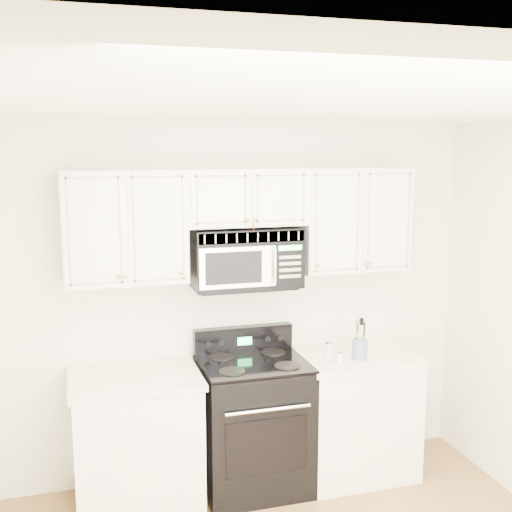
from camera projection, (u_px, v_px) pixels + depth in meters
name	position (u px, v px, depth m)	size (l,w,h in m)	color
room	(333.00, 384.00, 3.05)	(3.51, 3.51, 2.61)	brown
base_cabinet_left	(137.00, 445.00, 4.33)	(0.86, 0.65, 0.92)	beige
base_cabinet_right	(354.00, 417.00, 4.78)	(0.86, 0.65, 0.92)	beige
range	(253.00, 422.00, 4.55)	(0.74, 0.67, 1.11)	black
upper_cabinets	(244.00, 217.00, 4.44)	(2.44, 0.37, 0.75)	beige
microwave	(245.00, 257.00, 4.46)	(0.75, 0.43, 0.41)	black
utensil_crock	(360.00, 348.00, 4.57)	(0.11, 0.11, 0.30)	slate
shaker_salt	(340.00, 357.00, 4.48)	(0.04, 0.04, 0.09)	white
shaker_pepper	(329.00, 349.00, 4.63)	(0.05, 0.05, 0.11)	white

